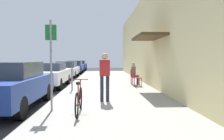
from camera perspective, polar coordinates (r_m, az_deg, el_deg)
ground_plane at (r=8.80m, az=-14.97°, el=-7.73°), size 60.00×60.00×0.00m
sidewalk_slab at (r=10.58m, az=-0.58°, el=-5.49°), size 4.50×32.00×0.12m
building_facade at (r=10.89m, az=12.27°, el=9.09°), size 1.40×32.00×5.59m
parked_car_0 at (r=7.80m, az=-24.97°, el=-3.52°), size 1.80×4.40×1.51m
parked_car_1 at (r=12.90m, az=-16.02°, el=-1.10°), size 1.80×4.40×1.38m
parked_car_2 at (r=18.88m, az=-11.81°, el=0.18°), size 1.80×4.40×1.38m
parked_car_3 at (r=24.44m, az=-9.77°, el=0.87°), size 1.80×4.40×1.39m
parked_car_4 at (r=29.65m, az=-8.56°, el=1.23°), size 1.80×4.40×1.36m
parking_meter at (r=10.47m, az=-10.46°, el=-1.08°), size 0.12×0.10×1.32m
street_sign at (r=6.46m, az=-15.69°, el=3.03°), size 0.32×0.06×2.60m
bicycle_0 at (r=6.09m, az=-8.68°, el=-7.86°), size 0.46×1.71×0.90m
cafe_chair_0 at (r=11.87m, az=6.22°, el=-1.84°), size 0.47×0.47×0.87m
cafe_chair_1 at (r=12.71m, az=5.61°, el=-1.52°), size 0.44×0.44×0.87m
seated_patron_1 at (r=12.71m, az=5.88°, el=-0.65°), size 0.43×0.36×1.29m
pedestrian_standing at (r=7.57m, az=-1.92°, el=-0.81°), size 0.36×0.22×1.70m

